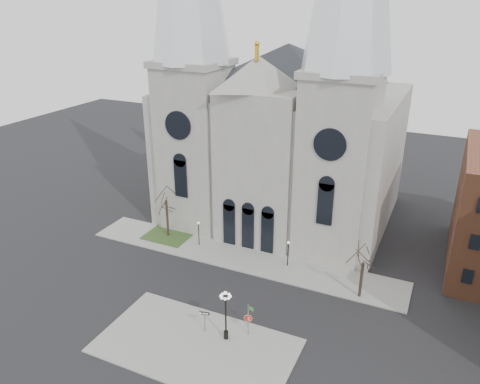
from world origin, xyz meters
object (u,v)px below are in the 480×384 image
at_px(stop_sign, 248,320).
at_px(one_way_sign, 205,317).
at_px(globe_lamp, 226,309).
at_px(street_name_sign, 249,314).

xyz_separation_m(stop_sign, one_way_sign, (-3.92, -1.33, -0.05)).
bearing_deg(stop_sign, globe_lamp, -137.77).
height_order(globe_lamp, street_name_sign, globe_lamp).
distance_m(stop_sign, globe_lamp, 2.72).
bearing_deg(street_name_sign, globe_lamp, -99.59).
height_order(stop_sign, street_name_sign, street_name_sign).
relative_size(one_way_sign, street_name_sign, 0.94).
bearing_deg(street_name_sign, one_way_sign, -128.84).
distance_m(globe_lamp, street_name_sign, 3.30).
distance_m(globe_lamp, one_way_sign, 2.85).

